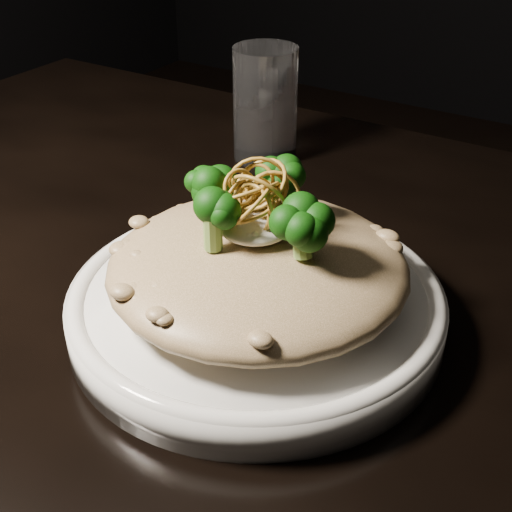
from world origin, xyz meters
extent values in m
cube|color=black|center=(0.00, 0.00, 0.73)|extent=(1.10, 0.80, 0.04)
cylinder|color=black|center=(-0.48, 0.33, 0.35)|extent=(0.05, 0.05, 0.71)
cylinder|color=silver|center=(0.03, 0.00, 0.76)|extent=(0.26, 0.26, 0.03)
ellipsoid|color=brown|center=(0.03, 0.00, 0.80)|extent=(0.20, 0.20, 0.04)
ellipsoid|color=white|center=(0.03, 0.00, 0.83)|extent=(0.05, 0.05, 0.01)
cylinder|color=white|center=(-0.11, 0.25, 0.81)|extent=(0.09, 0.09, 0.11)
camera|label=1|loc=(0.24, -0.34, 1.05)|focal=50.00mm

